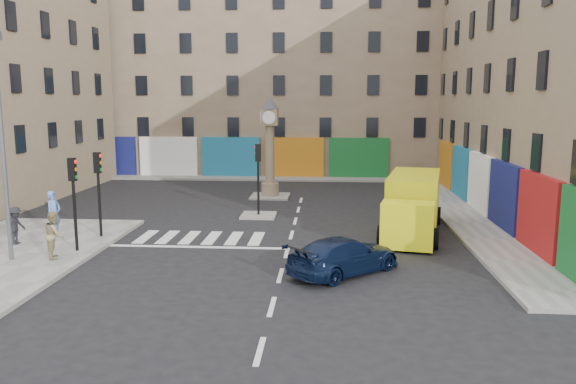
# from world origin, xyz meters

# --- Properties ---
(ground) EXTENTS (120.00, 120.00, 0.00)m
(ground) POSITION_xyz_m (0.00, 0.00, 0.00)
(ground) COLOR black
(ground) RESTS_ON ground
(sidewalk_right) EXTENTS (2.60, 30.00, 0.15)m
(sidewalk_right) POSITION_xyz_m (8.70, 10.00, 0.07)
(sidewalk_right) COLOR gray
(sidewalk_right) RESTS_ON ground
(sidewalk_far) EXTENTS (32.00, 2.40, 0.15)m
(sidewalk_far) POSITION_xyz_m (-4.00, 22.20, 0.07)
(sidewalk_far) COLOR gray
(sidewalk_far) RESTS_ON ground
(island_near) EXTENTS (1.80, 1.80, 0.12)m
(island_near) POSITION_xyz_m (-2.00, 8.00, 0.06)
(island_near) COLOR gray
(island_near) RESTS_ON ground
(island_far) EXTENTS (2.40, 2.40, 0.12)m
(island_far) POSITION_xyz_m (-2.00, 14.00, 0.06)
(island_far) COLOR gray
(island_far) RESTS_ON ground
(building_far) EXTENTS (32.00, 10.00, 17.00)m
(building_far) POSITION_xyz_m (-4.00, 28.00, 8.50)
(building_far) COLOR gray
(building_far) RESTS_ON ground
(traffic_light_left_near) EXTENTS (0.28, 0.22, 3.70)m
(traffic_light_left_near) POSITION_xyz_m (-8.30, 0.20, 2.62)
(traffic_light_left_near) COLOR black
(traffic_light_left_near) RESTS_ON sidewalk_left
(traffic_light_left_far) EXTENTS (0.28, 0.22, 3.70)m
(traffic_light_left_far) POSITION_xyz_m (-8.30, 2.60, 2.62)
(traffic_light_left_far) COLOR black
(traffic_light_left_far) RESTS_ON sidewalk_left
(traffic_light_island) EXTENTS (0.28, 0.22, 3.70)m
(traffic_light_island) POSITION_xyz_m (-2.00, 8.00, 2.59)
(traffic_light_island) COLOR black
(traffic_light_island) RESTS_ON island_near
(lamp_post) EXTENTS (0.50, 0.25, 8.30)m
(lamp_post) POSITION_xyz_m (-10.20, -1.20, 4.79)
(lamp_post) COLOR #595B60
(lamp_post) RESTS_ON sidewalk_left
(clock_pillar) EXTENTS (1.20, 1.20, 6.10)m
(clock_pillar) POSITION_xyz_m (-2.00, 14.00, 3.55)
(clock_pillar) COLOR #89745A
(clock_pillar) RESTS_ON island_far
(navy_sedan) EXTENTS (4.48, 4.39, 1.30)m
(navy_sedan) POSITION_xyz_m (2.22, -1.57, 0.65)
(navy_sedan) COLOR black
(navy_sedan) RESTS_ON ground
(yellow_van) EXTENTS (3.65, 7.55, 2.64)m
(yellow_van) POSITION_xyz_m (5.54, 4.94, 1.31)
(yellow_van) COLOR yellow
(yellow_van) RESTS_ON ground
(pedestrian_blue) EXTENTS (0.65, 0.83, 2.01)m
(pedestrian_blue) POSITION_xyz_m (-10.31, 2.45, 1.16)
(pedestrian_blue) COLOR #618ADF
(pedestrian_blue) RESTS_ON sidewalk_left
(pedestrian_tan) EXTENTS (0.95, 1.06, 1.79)m
(pedestrian_tan) POSITION_xyz_m (-8.65, -0.84, 1.04)
(pedestrian_tan) COLOR #99895E
(pedestrian_tan) RESTS_ON sidewalk_left
(pedestrian_dark) EXTENTS (0.71, 1.08, 1.58)m
(pedestrian_dark) POSITION_xyz_m (-11.25, 1.01, 0.94)
(pedestrian_dark) COLOR black
(pedestrian_dark) RESTS_ON sidewalk_left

